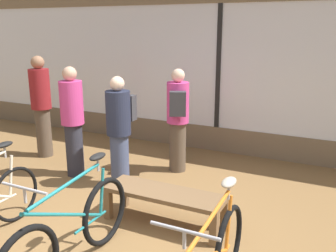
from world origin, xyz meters
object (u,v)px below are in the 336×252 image
customer_mid_floor (41,105)px  customer_near_bench (178,118)px  display_bench (165,197)px  customer_by_window (73,120)px  bicycle_center (72,233)px  customer_near_rack (120,128)px

customer_mid_floor → customer_near_bench: customer_mid_floor is taller
display_bench → customer_by_window: size_ratio=0.84×
bicycle_center → customer_by_window: customer_by_window is taller
bicycle_center → customer_by_window: (-1.52, 1.87, 0.48)m
customer_near_rack → customer_by_window: bearing=178.5°
display_bench → bicycle_center: bearing=-108.5°
customer_near_rack → customer_near_bench: bearing=60.2°
customer_near_rack → bicycle_center: bearing=-70.0°
display_bench → customer_near_rack: bearing=146.2°
display_bench → customer_near_rack: customer_near_rack is taller
customer_by_window → bicycle_center: bearing=-50.9°
customer_near_rack → customer_mid_floor: 1.97m
bicycle_center → customer_near_rack: (-0.67, 1.85, 0.46)m
bicycle_center → customer_near_bench: bearing=93.7°
display_bench → customer_mid_floor: 3.25m
bicycle_center → customer_by_window: size_ratio=1.07×
display_bench → customer_near_bench: 1.75m
bicycle_center → display_bench: (0.38, 1.14, -0.06)m
bicycle_center → customer_near_bench: (-0.18, 2.71, 0.48)m
customer_near_bench → customer_mid_floor: bearing=-171.1°
customer_mid_floor → customer_near_bench: bearing=8.9°
customer_near_rack → customer_by_window: 0.84m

